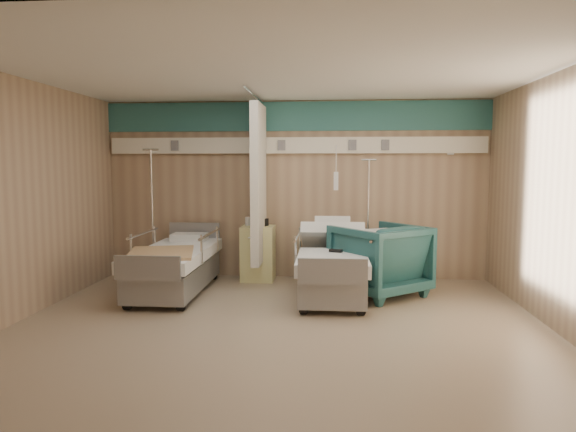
% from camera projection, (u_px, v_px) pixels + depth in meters
% --- Properties ---
extents(ground, '(6.00, 5.00, 0.00)m').
position_uv_depth(ground, '(279.00, 324.00, 5.80)').
color(ground, gray).
rests_on(ground, ground).
extents(room_walls, '(6.04, 5.04, 2.82)m').
position_uv_depth(room_walls, '(278.00, 159.00, 5.87)').
color(room_walls, tan).
rests_on(room_walls, ground).
extents(bed_right, '(1.00, 2.16, 0.63)m').
position_uv_depth(bed_right, '(332.00, 274.00, 7.01)').
color(bed_right, white).
rests_on(bed_right, ground).
extents(bed_left, '(1.00, 2.16, 0.63)m').
position_uv_depth(bed_left, '(175.00, 271.00, 7.19)').
color(bed_left, white).
rests_on(bed_left, ground).
extents(bedside_cabinet, '(0.50, 0.48, 0.85)m').
position_uv_depth(bedside_cabinet, '(258.00, 253.00, 7.99)').
color(bedside_cabinet, '#E9E491').
rests_on(bedside_cabinet, ground).
extents(visitor_armchair, '(1.51, 1.51, 0.99)m').
position_uv_depth(visitor_armchair, '(380.00, 260.00, 7.06)').
color(visitor_armchair, '#204F51').
rests_on(visitor_armchair, ground).
extents(waffle_blanket, '(0.90, 0.87, 0.08)m').
position_uv_depth(waffle_blanket, '(379.00, 221.00, 6.99)').
color(waffle_blanket, silver).
rests_on(waffle_blanket, visitor_armchair).
extents(iv_stand_right, '(0.34, 0.34, 1.89)m').
position_uv_depth(iv_stand_right, '(367.00, 256.00, 7.93)').
color(iv_stand_right, silver).
rests_on(iv_stand_right, ground).
extents(iv_stand_left, '(0.37, 0.37, 2.05)m').
position_uv_depth(iv_stand_left, '(153.00, 253.00, 8.03)').
color(iv_stand_left, silver).
rests_on(iv_stand_left, ground).
extents(call_remote, '(0.19, 0.13, 0.04)m').
position_uv_depth(call_remote, '(336.00, 251.00, 6.87)').
color(call_remote, black).
rests_on(call_remote, bed_right).
extents(tan_blanket, '(1.03, 1.18, 0.04)m').
position_uv_depth(tan_blanket, '(161.00, 253.00, 6.70)').
color(tan_blanket, tan).
rests_on(tan_blanket, bed_left).
extents(toiletry_bag, '(0.24, 0.19, 0.11)m').
position_uv_depth(toiletry_bag, '(261.00, 222.00, 8.00)').
color(toiletry_bag, black).
rests_on(toiletry_bag, bedside_cabinet).
extents(white_cup, '(0.12, 0.12, 0.13)m').
position_uv_depth(white_cup, '(248.00, 221.00, 8.05)').
color(white_cup, white).
rests_on(white_cup, bedside_cabinet).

